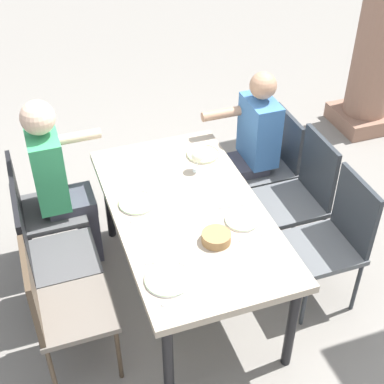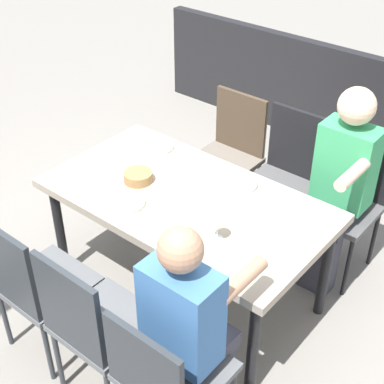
{
  "view_description": "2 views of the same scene",
  "coord_description": "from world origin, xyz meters",
  "px_view_note": "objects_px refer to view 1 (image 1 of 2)",
  "views": [
    {
      "loc": [
        2.49,
        -0.85,
        2.95
      ],
      "look_at": [
        -0.05,
        0.04,
        0.83
      ],
      "focal_mm": 52.08,
      "sensor_mm": 36.0,
      "label": 1
    },
    {
      "loc": [
        -1.71,
        2.03,
        2.61
      ],
      "look_at": [
        -0.02,
        -0.03,
        0.76
      ],
      "focal_mm": 53.19,
      "sensor_mm": 36.0,
      "label": 2
    }
  ],
  "objects_px": {
    "plate_2": "(242,220)",
    "chair_mid_north": "(301,192)",
    "diner_woman_green": "(60,180)",
    "chair_west_north": "(271,159)",
    "plate_1": "(137,203)",
    "plate_3": "(168,279)",
    "chair_mid_south": "(47,252)",
    "chair_east_north": "(335,236)",
    "diner_man_white": "(249,147)",
    "chair_west_south": "(39,207)",
    "chair_east_south": "(58,306)",
    "plate_0": "(203,154)",
    "wine_glass_0": "(197,157)",
    "dining_table": "(188,218)",
    "bread_basket": "(216,238)"
  },
  "relations": [
    {
      "from": "chair_mid_north",
      "to": "plate_0",
      "type": "xyz_separation_m",
      "value": [
        -0.38,
        -0.59,
        0.2
      ]
    },
    {
      "from": "chair_west_north",
      "to": "chair_mid_north",
      "type": "xyz_separation_m",
      "value": [
        0.46,
        0.01,
        0.03
      ]
    },
    {
      "from": "diner_woman_green",
      "to": "chair_mid_north",
      "type": "bearing_deg",
      "value": 73.72
    },
    {
      "from": "chair_east_north",
      "to": "chair_mid_south",
      "type": "bearing_deg",
      "value": -104.79
    },
    {
      "from": "diner_woman_green",
      "to": "chair_west_north",
      "type": "bearing_deg",
      "value": 89.89
    },
    {
      "from": "chair_mid_south",
      "to": "chair_east_north",
      "type": "xyz_separation_m",
      "value": [
        0.46,
        1.76,
        0.0
      ]
    },
    {
      "from": "chair_east_north",
      "to": "diner_man_white",
      "type": "height_order",
      "value": "diner_man_white"
    },
    {
      "from": "chair_east_south",
      "to": "plate_2",
      "type": "relative_size",
      "value": 4.42
    },
    {
      "from": "diner_woman_green",
      "to": "plate_1",
      "type": "xyz_separation_m",
      "value": [
        0.45,
        0.42,
        0.04
      ]
    },
    {
      "from": "plate_2",
      "to": "bread_basket",
      "type": "relative_size",
      "value": 1.23
    },
    {
      "from": "chair_east_north",
      "to": "chair_west_south",
      "type": "bearing_deg",
      "value": -117.81
    },
    {
      "from": "diner_man_white",
      "to": "plate_1",
      "type": "distance_m",
      "value": 1.07
    },
    {
      "from": "chair_mid_north",
      "to": "plate_3",
      "type": "height_order",
      "value": "chair_mid_north"
    },
    {
      "from": "chair_east_north",
      "to": "chair_west_north",
      "type": "bearing_deg",
      "value": -179.49
    },
    {
      "from": "plate_0",
      "to": "chair_east_south",
      "type": "bearing_deg",
      "value": -53.96
    },
    {
      "from": "plate_2",
      "to": "wine_glass_0",
      "type": "bearing_deg",
      "value": -172.0
    },
    {
      "from": "dining_table",
      "to": "chair_west_south",
      "type": "bearing_deg",
      "value": -124.64
    },
    {
      "from": "chair_mid_north",
      "to": "chair_west_north",
      "type": "bearing_deg",
      "value": -178.99
    },
    {
      "from": "diner_woman_green",
      "to": "plate_0",
      "type": "relative_size",
      "value": 5.74
    },
    {
      "from": "diner_woman_green",
      "to": "plate_3",
      "type": "relative_size",
      "value": 5.06
    },
    {
      "from": "plate_2",
      "to": "chair_mid_north",
      "type": "bearing_deg",
      "value": 120.1
    },
    {
      "from": "chair_west_south",
      "to": "bread_basket",
      "type": "distance_m",
      "value": 1.33
    },
    {
      "from": "chair_east_south",
      "to": "wine_glass_0",
      "type": "bearing_deg",
      "value": 122.85
    },
    {
      "from": "chair_west_south",
      "to": "chair_east_south",
      "type": "bearing_deg",
      "value": -0.36
    },
    {
      "from": "chair_mid_south",
      "to": "plate_2",
      "type": "distance_m",
      "value": 1.22
    },
    {
      "from": "chair_east_south",
      "to": "bread_basket",
      "type": "bearing_deg",
      "value": 89.96
    },
    {
      "from": "plate_1",
      "to": "plate_3",
      "type": "distance_m",
      "value": 0.67
    },
    {
      "from": "chair_mid_north",
      "to": "diner_man_white",
      "type": "relative_size",
      "value": 0.76
    },
    {
      "from": "diner_man_white",
      "to": "chair_east_north",
      "type": "bearing_deg",
      "value": 11.86
    },
    {
      "from": "chair_east_north",
      "to": "plate_0",
      "type": "relative_size",
      "value": 4.11
    },
    {
      "from": "chair_east_north",
      "to": "plate_2",
      "type": "xyz_separation_m",
      "value": [
        -0.11,
        -0.61,
        0.22
      ]
    },
    {
      "from": "diner_man_white",
      "to": "plate_2",
      "type": "distance_m",
      "value": 0.92
    },
    {
      "from": "chair_mid_south",
      "to": "chair_east_south",
      "type": "relative_size",
      "value": 1.02
    },
    {
      "from": "chair_west_south",
      "to": "chair_mid_north",
      "type": "xyz_separation_m",
      "value": [
        0.46,
        1.75,
        0.02
      ]
    },
    {
      "from": "chair_mid_south",
      "to": "plate_1",
      "type": "relative_size",
      "value": 4.0
    },
    {
      "from": "chair_west_north",
      "to": "plate_1",
      "type": "relative_size",
      "value": 3.75
    },
    {
      "from": "plate_3",
      "to": "chair_mid_north",
      "type": "bearing_deg",
      "value": 119.46
    },
    {
      "from": "chair_mid_north",
      "to": "chair_east_north",
      "type": "relative_size",
      "value": 1.02
    },
    {
      "from": "plate_1",
      "to": "chair_west_north",
      "type": "bearing_deg",
      "value": 111.06
    },
    {
      "from": "chair_west_north",
      "to": "bread_basket",
      "type": "height_order",
      "value": "chair_west_north"
    },
    {
      "from": "diner_woman_green",
      "to": "bread_basket",
      "type": "xyz_separation_m",
      "value": [
        0.93,
        0.76,
        0.06
      ]
    },
    {
      "from": "plate_0",
      "to": "wine_glass_0",
      "type": "height_order",
      "value": "wine_glass_0"
    },
    {
      "from": "chair_mid_north",
      "to": "diner_man_white",
      "type": "height_order",
      "value": "diner_man_white"
    },
    {
      "from": "chair_mid_south",
      "to": "bread_basket",
      "type": "distance_m",
      "value": 1.07
    },
    {
      "from": "plate_3",
      "to": "bread_basket",
      "type": "relative_size",
      "value": 1.53
    },
    {
      "from": "chair_west_south",
      "to": "plate_0",
      "type": "relative_size",
      "value": 3.86
    },
    {
      "from": "plate_3",
      "to": "bread_basket",
      "type": "bearing_deg",
      "value": 119.23
    },
    {
      "from": "plate_1",
      "to": "plate_3",
      "type": "bearing_deg",
      "value": -0.66
    },
    {
      "from": "plate_1",
      "to": "plate_2",
      "type": "relative_size",
      "value": 1.12
    },
    {
      "from": "dining_table",
      "to": "plate_1",
      "type": "relative_size",
      "value": 7.02
    }
  ]
}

